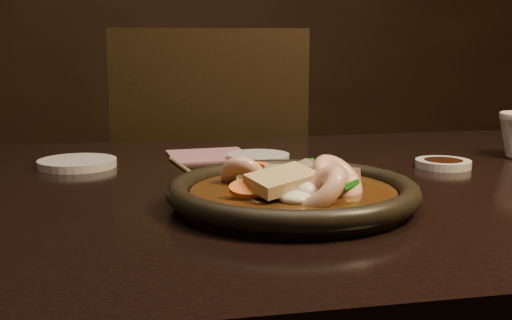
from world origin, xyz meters
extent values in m
cube|color=black|center=(0.00, 0.00, 0.73)|extent=(1.60, 0.90, 0.04)
cube|color=black|center=(-0.17, 0.74, 0.47)|extent=(0.48, 0.48, 0.04)
cylinder|color=black|center=(0.02, 0.92, 0.23)|extent=(0.04, 0.04, 0.45)
cylinder|color=black|center=(-0.35, 0.93, 0.23)|extent=(0.04, 0.04, 0.45)
cube|color=black|center=(-0.18, 0.53, 0.74)|extent=(0.44, 0.05, 0.49)
cylinder|color=black|center=(-0.17, -0.14, 0.76)|extent=(0.29, 0.29, 0.01)
torus|color=black|center=(-0.17, -0.14, 0.77)|extent=(0.31, 0.31, 0.03)
cylinder|color=#3C200B|center=(-0.17, -0.14, 0.77)|extent=(0.26, 0.26, 0.01)
ellipsoid|color=#3C200B|center=(-0.17, -0.14, 0.77)|extent=(0.14, 0.13, 0.04)
torus|color=beige|center=(-0.22, -0.08, 0.78)|extent=(0.08, 0.08, 0.06)
torus|color=beige|center=(-0.15, -0.20, 0.78)|extent=(0.07, 0.07, 0.06)
torus|color=beige|center=(-0.12, -0.16, 0.79)|extent=(0.09, 0.09, 0.06)
cube|color=gray|center=(-0.19, -0.14, 0.79)|extent=(0.03, 0.03, 0.03)
cube|color=gray|center=(-0.14, -0.16, 0.78)|extent=(0.04, 0.04, 0.04)
cube|color=gray|center=(-0.09, -0.12, 0.78)|extent=(0.04, 0.04, 0.03)
cube|color=gray|center=(-0.14, -0.11, 0.79)|extent=(0.04, 0.04, 0.03)
cube|color=gray|center=(-0.12, -0.09, 0.77)|extent=(0.04, 0.04, 0.03)
cylinder|color=#E55507|center=(-0.13, -0.13, 0.78)|extent=(0.06, 0.05, 0.05)
cylinder|color=#E55507|center=(-0.23, -0.17, 0.78)|extent=(0.06, 0.05, 0.03)
cylinder|color=#E55507|center=(-0.16, -0.14, 0.78)|extent=(0.05, 0.05, 0.05)
cylinder|color=#E55507|center=(-0.19, -0.04, 0.78)|extent=(0.05, 0.04, 0.05)
cube|color=#186C14|center=(-0.13, -0.08, 0.77)|extent=(0.04, 0.04, 0.03)
cube|color=#186C14|center=(-0.17, -0.14, 0.79)|extent=(0.05, 0.02, 0.03)
cube|color=#186C14|center=(-0.11, -0.18, 0.78)|extent=(0.04, 0.04, 0.01)
cube|color=#186C14|center=(-0.13, -0.06, 0.78)|extent=(0.02, 0.04, 0.03)
cube|color=#186C14|center=(-0.18, -0.17, 0.78)|extent=(0.05, 0.04, 0.02)
cube|color=#186C14|center=(-0.21, -0.08, 0.77)|extent=(0.03, 0.04, 0.03)
cube|color=#186C14|center=(-0.17, -0.10, 0.78)|extent=(0.04, 0.04, 0.02)
ellipsoid|color=#E8E8C9|center=(-0.12, -0.06, 0.78)|extent=(0.04, 0.03, 0.02)
ellipsoid|color=#E8E8C9|center=(-0.17, -0.18, 0.78)|extent=(0.03, 0.04, 0.03)
ellipsoid|color=#E8E8C9|center=(-0.17, -0.10, 0.77)|extent=(0.04, 0.03, 0.03)
ellipsoid|color=#E8E8C9|center=(-0.18, -0.09, 0.78)|extent=(0.04, 0.03, 0.03)
ellipsoid|color=#E8E8C9|center=(-0.17, -0.13, 0.79)|extent=(0.05, 0.04, 0.03)
ellipsoid|color=#E8E8C9|center=(-0.18, -0.19, 0.77)|extent=(0.04, 0.04, 0.02)
cube|color=#D1B87D|center=(-0.19, -0.17, 0.79)|extent=(0.09, 0.08, 0.03)
cylinder|color=silver|center=(0.14, 0.06, 0.76)|extent=(0.09, 0.09, 0.01)
cylinder|color=silver|center=(-0.45, 0.18, 0.76)|extent=(0.13, 0.13, 0.01)
cylinder|color=silver|center=(-0.14, 0.18, 0.76)|extent=(0.11, 0.11, 0.01)
cylinder|color=tan|center=(-0.28, 0.10, 0.75)|extent=(0.04, 0.21, 0.01)
cylinder|color=tan|center=(-0.28, 0.11, 0.75)|extent=(0.04, 0.21, 0.01)
cube|color=#965C6A|center=(-0.22, 0.24, 0.75)|extent=(0.15, 0.15, 0.00)
camera|label=1|loc=(-0.37, -0.89, 0.95)|focal=45.00mm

